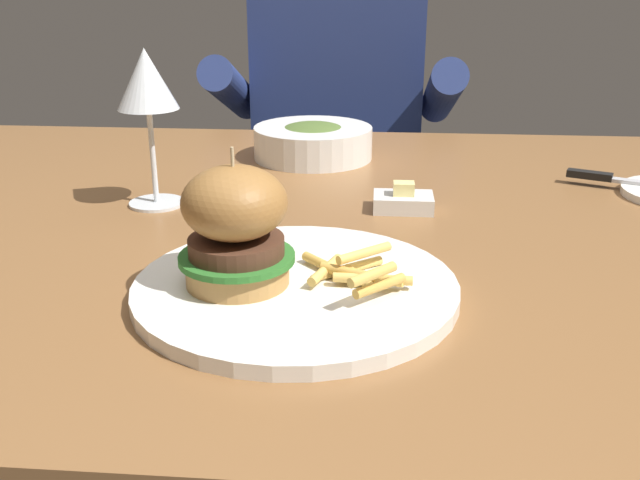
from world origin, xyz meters
TOP-DOWN VIEW (x-y plane):
  - dining_table at (0.00, 0.00)m, footprint 1.38×0.96m
  - main_plate at (-0.03, -0.22)m, footprint 0.30×0.30m
  - burger_sandwich at (-0.08, -0.23)m, footprint 0.11×0.11m
  - fries_pile at (0.03, -0.22)m, footprint 0.11×0.12m
  - wine_glass at (-0.24, 0.03)m, footprint 0.08×0.08m
  - butter_dish at (0.08, 0.03)m, footprint 0.07×0.05m
  - soup_bowl at (-0.06, 0.28)m, footprint 0.19×0.19m
  - diner_person at (-0.05, 0.76)m, footprint 0.51×0.36m

SIDE VIEW (x-z plane):
  - diner_person at x=-0.05m, z-range -0.02..1.15m
  - dining_table at x=0.00m, z-range 0.29..1.03m
  - main_plate at x=-0.03m, z-range 0.74..0.75m
  - butter_dish at x=0.08m, z-range 0.73..0.77m
  - fries_pile at x=0.03m, z-range 0.75..0.78m
  - soup_bowl at x=-0.06m, z-range 0.74..0.80m
  - burger_sandwich at x=-0.08m, z-range 0.75..0.87m
  - wine_glass at x=-0.24m, z-range 0.79..0.99m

